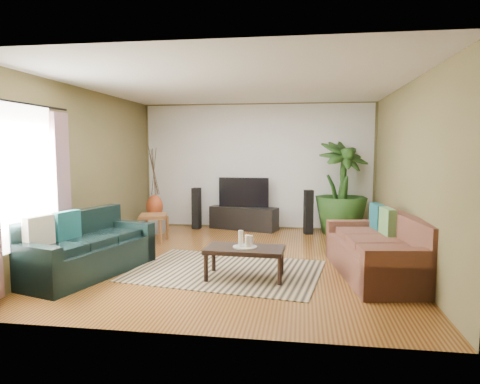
% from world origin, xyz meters
% --- Properties ---
extents(floor, '(5.50, 5.50, 0.00)m').
position_xyz_m(floor, '(0.00, 0.00, 0.00)').
color(floor, '#915A25').
rests_on(floor, ground).
extents(ceiling, '(5.50, 5.50, 0.00)m').
position_xyz_m(ceiling, '(0.00, 0.00, 2.70)').
color(ceiling, white).
rests_on(ceiling, ground).
extents(wall_back, '(5.00, 0.00, 5.00)m').
position_xyz_m(wall_back, '(0.00, 2.75, 1.35)').
color(wall_back, brown).
rests_on(wall_back, ground).
extents(wall_front, '(5.00, 0.00, 5.00)m').
position_xyz_m(wall_front, '(0.00, -2.75, 1.35)').
color(wall_front, brown).
rests_on(wall_front, ground).
extents(wall_left, '(0.00, 5.50, 5.50)m').
position_xyz_m(wall_left, '(-2.50, 0.00, 1.35)').
color(wall_left, brown).
rests_on(wall_left, ground).
extents(wall_right, '(0.00, 5.50, 5.50)m').
position_xyz_m(wall_right, '(2.50, 0.00, 1.35)').
color(wall_right, brown).
rests_on(wall_right, ground).
extents(backwall_panel, '(4.90, 0.00, 4.90)m').
position_xyz_m(backwall_panel, '(0.00, 2.74, 1.35)').
color(backwall_panel, white).
rests_on(backwall_panel, ground).
extents(window_pane, '(0.00, 1.80, 1.80)m').
position_xyz_m(window_pane, '(-2.48, -1.60, 1.40)').
color(window_pane, white).
rests_on(window_pane, ground).
extents(curtain_far, '(0.08, 0.35, 2.20)m').
position_xyz_m(curtain_far, '(-2.43, -0.85, 1.15)').
color(curtain_far, gray).
rests_on(curtain_far, ground).
extents(curtain_rod, '(0.03, 1.90, 0.03)m').
position_xyz_m(curtain_rod, '(-2.43, -1.60, 2.30)').
color(curtain_rod, black).
rests_on(curtain_rod, ground).
extents(sofa_left, '(1.36, 2.12, 0.85)m').
position_xyz_m(sofa_left, '(-1.95, -1.06, 0.42)').
color(sofa_left, black).
rests_on(sofa_left, floor).
extents(sofa_right, '(1.25, 2.21, 0.85)m').
position_xyz_m(sofa_right, '(2.00, -0.54, 0.42)').
color(sofa_right, brown).
rests_on(sofa_right, floor).
extents(area_rug, '(2.87, 2.23, 0.01)m').
position_xyz_m(area_rug, '(-0.07, -0.65, 0.01)').
color(area_rug, tan).
rests_on(area_rug, floor).
extents(coffee_table, '(1.07, 0.62, 0.43)m').
position_xyz_m(coffee_table, '(0.23, -0.94, 0.21)').
color(coffee_table, black).
rests_on(coffee_table, floor).
extents(candle_tray, '(0.32, 0.32, 0.01)m').
position_xyz_m(candle_tray, '(0.23, -0.94, 0.43)').
color(candle_tray, '#9A9A94').
rests_on(candle_tray, coffee_table).
extents(candle_tall, '(0.07, 0.07, 0.21)m').
position_xyz_m(candle_tall, '(0.17, -0.91, 0.54)').
color(candle_tall, beige).
rests_on(candle_tall, candle_tray).
extents(candle_mid, '(0.07, 0.07, 0.16)m').
position_xyz_m(candle_mid, '(0.27, -0.98, 0.52)').
color(candle_mid, '#F4E7CE').
rests_on(candle_mid, candle_tray).
extents(candle_short, '(0.07, 0.07, 0.13)m').
position_xyz_m(candle_short, '(0.30, -0.88, 0.51)').
color(candle_short, white).
rests_on(candle_short, candle_tray).
extents(tv_stand, '(1.52, 0.82, 0.49)m').
position_xyz_m(tv_stand, '(-0.26, 2.50, 0.24)').
color(tv_stand, black).
rests_on(tv_stand, floor).
extents(television, '(1.07, 0.06, 0.63)m').
position_xyz_m(television, '(-0.26, 2.50, 0.80)').
color(television, black).
rests_on(television, tv_stand).
extents(speaker_left, '(0.19, 0.20, 0.89)m').
position_xyz_m(speaker_left, '(-1.28, 2.42, 0.45)').
color(speaker_left, black).
rests_on(speaker_left, floor).
extents(speaker_right, '(0.21, 0.22, 0.90)m').
position_xyz_m(speaker_right, '(1.11, 2.20, 0.45)').
color(speaker_right, black).
rests_on(speaker_right, floor).
extents(potted_plant, '(1.47, 1.47, 1.89)m').
position_xyz_m(potted_plant, '(1.76, 2.33, 0.94)').
color(potted_plant, '#214517').
rests_on(potted_plant, floor).
extents(plant_pot, '(0.35, 0.35, 0.27)m').
position_xyz_m(plant_pot, '(1.76, 2.33, 0.14)').
color(plant_pot, black).
rests_on(plant_pot, floor).
extents(pedestal, '(0.41, 0.41, 0.37)m').
position_xyz_m(pedestal, '(-2.03, 1.87, 0.19)').
color(pedestal, gray).
rests_on(pedestal, floor).
extents(vase, '(0.34, 0.34, 0.48)m').
position_xyz_m(vase, '(-2.03, 1.87, 0.54)').
color(vase, '#943B1B').
rests_on(vase, pedestal).
extents(side_table, '(0.59, 0.59, 0.51)m').
position_xyz_m(side_table, '(-1.76, 1.05, 0.26)').
color(side_table, brown).
rests_on(side_table, floor).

